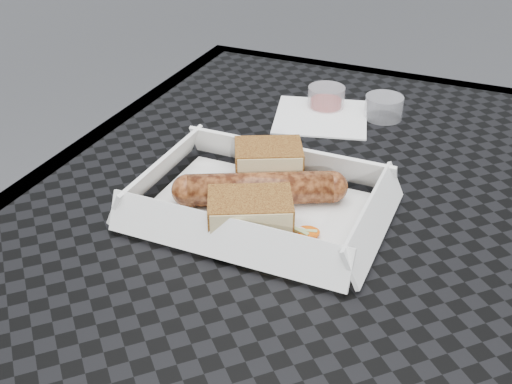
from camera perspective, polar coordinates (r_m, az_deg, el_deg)
patio_table at (r=0.71m, az=11.53°, el=-7.08°), size 0.80×0.80×0.74m
food_tray at (r=0.66m, az=0.35°, el=-1.66°), size 0.22×0.15×0.00m
bratwurst at (r=0.66m, az=0.36°, el=0.30°), size 0.17×0.10×0.03m
bread_near at (r=0.69m, az=1.11°, el=2.48°), size 0.09×0.08×0.04m
bread_far at (r=0.61m, az=-0.53°, el=-2.13°), size 0.09×0.08×0.04m
veg_garnish at (r=0.61m, az=4.00°, el=-4.23°), size 0.03×0.03×0.00m
napkin at (r=0.86m, az=5.79°, el=6.67°), size 0.15×0.15×0.00m
condiment_cup_sauce at (r=0.88m, az=6.26°, el=8.33°), size 0.05×0.05×0.03m
condiment_cup_empty at (r=0.87m, az=11.29°, el=7.40°), size 0.05×0.05×0.03m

